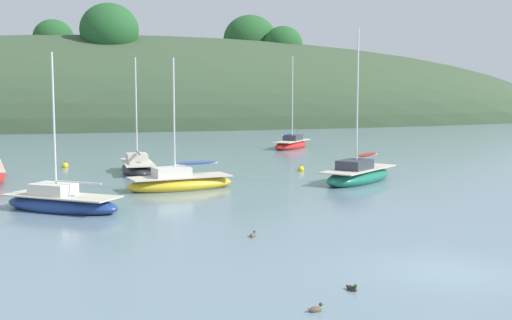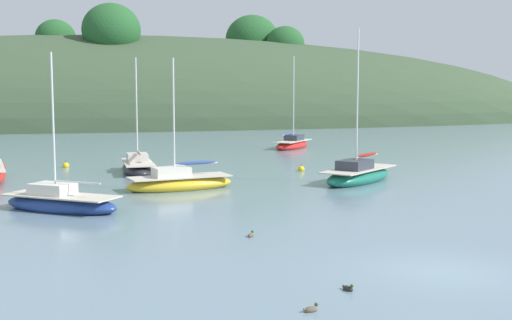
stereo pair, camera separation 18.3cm
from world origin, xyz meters
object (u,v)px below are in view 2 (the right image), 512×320
at_px(sailboat_navy_dinghy, 179,182).
at_px(mooring_buoy_channel, 301,169).
at_px(mooring_buoy_inner, 66,166).
at_px(duck_trailing, 311,309).
at_px(sailboat_teal_outer, 138,167).
at_px(sailboat_grey_yawl, 358,175).
at_px(duck_lone_left, 348,288).
at_px(mooring_buoy_outer, 2,167).
at_px(duck_lead, 251,235).
at_px(sailboat_orange_cutter, 292,144).
at_px(sailboat_blue_center, 60,202).

height_order(sailboat_navy_dinghy, mooring_buoy_channel, sailboat_navy_dinghy).
distance_m(mooring_buoy_inner, duck_trailing, 32.47).
relative_size(sailboat_navy_dinghy, mooring_buoy_inner, 13.16).
bearing_deg(duck_trailing, mooring_buoy_channel, 70.81).
bearing_deg(mooring_buoy_channel, sailboat_teal_outer, 168.92).
height_order(sailboat_navy_dinghy, mooring_buoy_inner, sailboat_navy_dinghy).
distance_m(mooring_buoy_channel, mooring_buoy_inner, 16.04).
distance_m(sailboat_grey_yawl, duck_lone_left, 20.64).
xyz_separation_m(sailboat_teal_outer, mooring_buoy_channel, (10.30, -2.02, -0.24)).
bearing_deg(duck_trailing, sailboat_grey_yawl, 62.55).
height_order(sailboat_navy_dinghy, mooring_buoy_outer, sailboat_navy_dinghy).
distance_m(sailboat_teal_outer, mooring_buoy_channel, 10.50).
bearing_deg(duck_lead, sailboat_grey_yawl, 50.97).
relative_size(sailboat_orange_cutter, mooring_buoy_channel, 15.77).
distance_m(sailboat_grey_yawl, mooring_buoy_channel, 5.92).
bearing_deg(mooring_buoy_inner, duck_lone_left, -76.53).
height_order(sailboat_grey_yawl, mooring_buoy_inner, sailboat_grey_yawl).
xyz_separation_m(sailboat_blue_center, sailboat_teal_outer, (4.56, 12.42, 0.01)).
height_order(sailboat_grey_yawl, duck_lone_left, sailboat_grey_yawl).
xyz_separation_m(sailboat_orange_cutter, duck_lone_left, (-12.36, -40.58, -0.32)).
bearing_deg(sailboat_teal_outer, sailboat_grey_yawl, -33.53).
bearing_deg(sailboat_orange_cutter, duck_lead, -111.25).
bearing_deg(sailboat_orange_cutter, mooring_buoy_inner, -153.28).
height_order(duck_lone_left, duck_lead, same).
relative_size(sailboat_blue_center, sailboat_grey_yawl, 0.79).
distance_m(mooring_buoy_inner, duck_lone_left, 31.53).
bearing_deg(sailboat_orange_cutter, sailboat_grey_yawl, -99.12).
distance_m(sailboat_teal_outer, duck_lead, 19.75).
bearing_deg(duck_trailing, mooring_buoy_outer, 107.09).
xyz_separation_m(mooring_buoy_inner, duck_lone_left, (7.34, -30.66, -0.07)).
bearing_deg(sailboat_orange_cutter, mooring_buoy_channel, -106.96).
height_order(mooring_buoy_inner, duck_lone_left, mooring_buoy_inner).
relative_size(sailboat_blue_center, duck_trailing, 16.53).
xyz_separation_m(sailboat_blue_center, mooring_buoy_outer, (-4.02, 17.07, -0.23)).
bearing_deg(sailboat_grey_yawl, mooring_buoy_outer, 148.54).
xyz_separation_m(sailboat_navy_dinghy, sailboat_grey_yawl, (10.31, -0.04, 0.03)).
bearing_deg(duck_trailing, sailboat_teal_outer, 92.83).
xyz_separation_m(sailboat_teal_outer, mooring_buoy_outer, (-8.57, 4.65, -0.24)).
distance_m(sailboat_blue_center, mooring_buoy_outer, 17.54).
relative_size(duck_trailing, duck_lone_left, 1.02).
height_order(sailboat_orange_cutter, sailboat_grey_yawl, sailboat_grey_yawl).
relative_size(mooring_buoy_outer, duck_trailing, 1.27).
relative_size(sailboat_navy_dinghy, sailboat_blue_center, 1.01).
height_order(sailboat_navy_dinghy, sailboat_blue_center, sailboat_navy_dinghy).
height_order(sailboat_teal_outer, mooring_buoy_inner, sailboat_teal_outer).
bearing_deg(sailboat_navy_dinghy, duck_lead, -86.71).
bearing_deg(duck_lead, duck_trailing, -95.17).
relative_size(mooring_buoy_outer, mooring_buoy_channel, 1.00).
distance_m(mooring_buoy_channel, duck_trailing, 27.18).
bearing_deg(mooring_buoy_inner, mooring_buoy_outer, 174.43).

